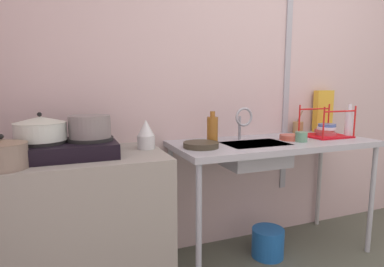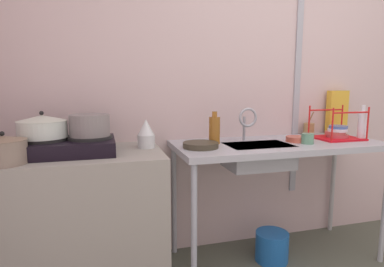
% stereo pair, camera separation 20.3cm
% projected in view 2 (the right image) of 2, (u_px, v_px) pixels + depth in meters
% --- Properties ---
extents(wall_back, '(4.96, 0.10, 2.54)m').
position_uv_depth(wall_back, '(278.00, 83.00, 2.55)').
color(wall_back, beige).
rests_on(wall_back, ground).
extents(wall_metal_strip, '(0.05, 0.01, 2.04)m').
position_uv_depth(wall_metal_strip, '(298.00, 66.00, 2.51)').
color(wall_metal_strip, '#A2A4AD').
extents(counter_concrete, '(1.00, 0.61, 0.86)m').
position_uv_depth(counter_concrete, '(80.00, 223.00, 1.92)').
color(counter_concrete, gray).
rests_on(counter_concrete, ground).
extents(counter_sink, '(1.47, 0.61, 0.86)m').
position_uv_depth(counter_sink, '(279.00, 151.00, 2.23)').
color(counter_sink, '#A2A4AD').
rests_on(counter_sink, ground).
extents(stove, '(0.53, 0.39, 0.10)m').
position_uv_depth(stove, '(68.00, 146.00, 1.84)').
color(stove, black).
rests_on(stove, counter_concrete).
extents(pot_on_left_burner, '(0.27, 0.27, 0.15)m').
position_uv_depth(pot_on_left_burner, '(42.00, 126.00, 1.79)').
color(pot_on_left_burner, silver).
rests_on(pot_on_left_burner, stove).
extents(pot_on_right_burner, '(0.23, 0.23, 0.13)m').
position_uv_depth(pot_on_right_burner, '(90.00, 125.00, 1.86)').
color(pot_on_right_burner, slate).
rests_on(pot_on_right_burner, stove).
extents(pot_beside_stove, '(0.23, 0.23, 0.17)m').
position_uv_depth(pot_beside_stove, '(3.00, 150.00, 1.59)').
color(pot_beside_stove, '#7E6B5E').
rests_on(pot_beside_stove, counter_concrete).
extents(percolator, '(0.11, 0.11, 0.18)m').
position_uv_depth(percolator, '(146.00, 134.00, 2.01)').
color(percolator, silver).
rests_on(percolator, counter_concrete).
extents(sink_basin, '(0.44, 0.28, 0.16)m').
position_uv_depth(sink_basin, '(258.00, 156.00, 2.15)').
color(sink_basin, '#A2A4AD').
rests_on(sink_basin, counter_sink).
extents(faucet, '(0.14, 0.08, 0.24)m').
position_uv_depth(faucet, '(247.00, 119.00, 2.22)').
color(faucet, '#A2A4AD').
rests_on(faucet, counter_sink).
extents(frying_pan, '(0.23, 0.23, 0.03)m').
position_uv_depth(frying_pan, '(201.00, 145.00, 2.02)').
color(frying_pan, '#3B3426').
rests_on(frying_pan, counter_sink).
extents(dish_rack, '(0.32, 0.28, 0.24)m').
position_uv_depth(dish_rack, '(337.00, 133.00, 2.36)').
color(dish_rack, red).
rests_on(dish_rack, counter_sink).
extents(cup_by_rack, '(0.08, 0.08, 0.07)m').
position_uv_depth(cup_by_rack, '(308.00, 139.00, 2.16)').
color(cup_by_rack, slate).
rests_on(cup_by_rack, counter_sink).
extents(small_bowl_on_drainboard, '(0.16, 0.16, 0.04)m').
position_uv_depth(small_bowl_on_drainboard, '(297.00, 139.00, 2.25)').
color(small_bowl_on_drainboard, '#C55743').
rests_on(small_bowl_on_drainboard, counter_sink).
extents(bottle_by_sink, '(0.08, 0.08, 0.22)m').
position_uv_depth(bottle_by_sink, '(214.00, 130.00, 2.15)').
color(bottle_by_sink, '#955B20').
rests_on(bottle_by_sink, counter_sink).
extents(bottle_by_rack, '(0.06, 0.06, 0.25)m').
position_uv_depth(bottle_by_rack, '(362.00, 125.00, 2.32)').
color(bottle_by_rack, silver).
rests_on(bottle_by_rack, counter_sink).
extents(cereal_box, '(0.18, 0.06, 0.35)m').
position_uv_depth(cereal_box, '(337.00, 112.00, 2.62)').
color(cereal_box, gold).
rests_on(cereal_box, counter_sink).
extents(utensil_jar, '(0.08, 0.08, 0.19)m').
position_uv_depth(utensil_jar, '(309.00, 129.00, 2.56)').
color(utensil_jar, '#A17B4B').
rests_on(utensil_jar, counter_sink).
extents(bucket_on_floor, '(0.23, 0.23, 0.21)m').
position_uv_depth(bucket_on_floor, '(272.00, 246.00, 2.28)').
color(bucket_on_floor, '#1C5BAC').
rests_on(bucket_on_floor, ground).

